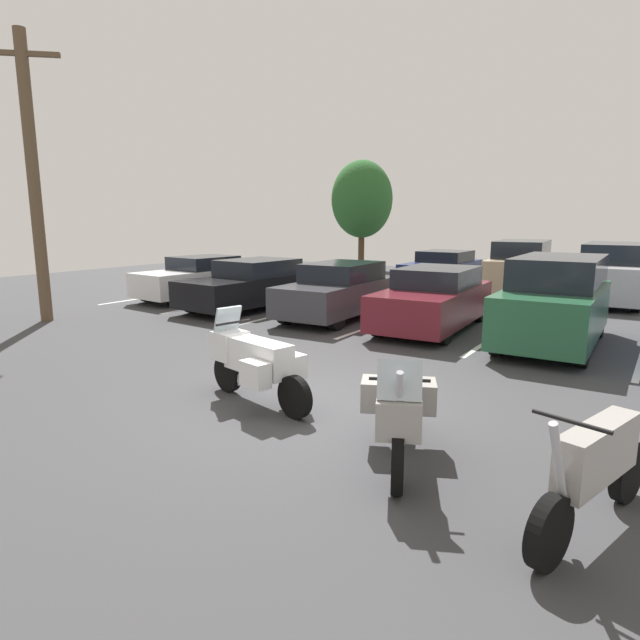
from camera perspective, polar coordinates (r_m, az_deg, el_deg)
ground at (r=8.03m, az=-1.41°, el=-9.46°), size 44.00×44.00×0.10m
motorcycle_touring at (r=8.02m, az=-7.00°, el=-4.31°), size 2.20×1.01×1.39m
motorcycle_second at (r=5.37m, az=27.25°, el=-14.02°), size 0.82×2.14×1.25m
motorcycle_third at (r=6.17m, az=8.35°, el=-9.15°), size 1.26×2.14×1.36m
parking_stripes at (r=14.31m, az=6.75°, el=-0.25°), size 18.00×4.84×0.01m
car_white at (r=18.76m, az=-12.87°, el=4.37°), size 2.07×4.37×1.45m
car_black at (r=16.42m, az=-7.35°, el=3.74°), size 2.18×4.59×1.49m
car_charcoal at (r=14.81m, az=2.08°, el=3.13°), size 1.97×4.45×1.52m
car_maroon at (r=13.64m, az=12.06°, el=2.18°), size 2.08×4.61×1.52m
car_green at (r=12.62m, az=23.78°, el=1.82°), size 1.91×4.51×1.92m
car_far_navy at (r=21.69m, az=12.89°, el=5.24°), size 1.90×4.32×1.46m
car_far_tan at (r=20.75m, az=20.59°, el=5.26°), size 2.20×4.76×1.94m
car_far_silver at (r=19.93m, az=28.71°, el=4.40°), size 1.99×4.77×1.93m
utility_pole at (r=16.04m, az=-28.26°, el=13.31°), size 1.39×1.32×7.33m
tree_right at (r=29.01m, az=4.49°, el=12.71°), size 3.23×3.23×5.73m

